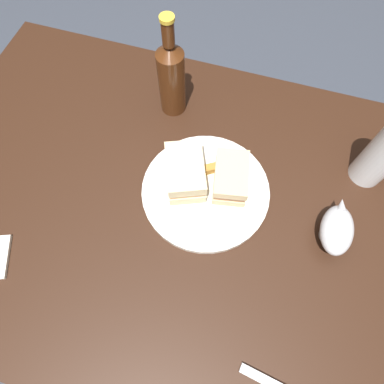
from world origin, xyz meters
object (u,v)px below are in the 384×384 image
Objects in this scene: pint_glass at (380,158)px; gravy_boat at (337,229)px; plate at (206,191)px; cider_bottle at (171,77)px; sandwich_half_right at (183,172)px; sandwich_half_left at (231,178)px.

pint_glass reaches higher than gravy_boat.
gravy_boat is (-0.28, 0.02, 0.03)m from plate.
sandwich_half_right is at bearing 114.60° from cider_bottle.
plate is at bearing 32.30° from sandwich_half_left.
plate is 0.07m from sandwich_half_right.
plate is 0.37m from pint_glass.
sandwich_half_right is 0.33m from gravy_boat.
sandwich_half_left is at bearing -169.13° from sandwich_half_right.
pint_glass reaches higher than plate.
cider_bottle reaches higher than gravy_boat.
pint_glass is at bearing 173.56° from cider_bottle.
sandwich_half_right is (0.05, -0.01, 0.04)m from plate.
pint_glass reaches higher than sandwich_half_left.
cider_bottle is at bearing -6.44° from pint_glass.
sandwich_half_left reaches higher than gravy_boat.
cider_bottle is (0.09, -0.20, 0.06)m from sandwich_half_right.
sandwich_half_left is 1.00× the size of gravy_boat.
gravy_boat is 0.47× the size of cider_bottle.
gravy_boat reaches higher than plate.
pint_glass is 0.48m from cider_bottle.
gravy_boat is at bearing 174.93° from sandwich_half_right.
sandwich_half_left is at bearing -11.85° from gravy_boat.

